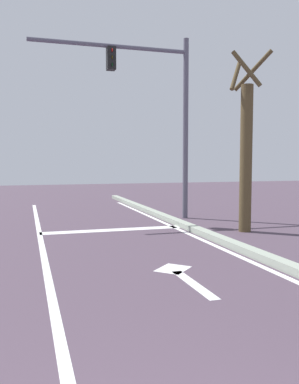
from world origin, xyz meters
The scene contains 8 objects.
lane_line_center centered at (-0.24, 6.00, 0.00)m, with size 0.12×20.00×0.01m, color silver.
lane_line_curbside centered at (3.20, 6.00, 0.00)m, with size 0.12×20.00×0.01m, color silver.
stop_bar centered at (1.55, 9.35, 0.00)m, with size 3.59×0.40×0.01m, color silver.
lane_arrow_stem centered at (1.73, 4.56, 0.00)m, with size 0.16×1.40×0.01m, color silver.
lane_arrow_head centered at (1.73, 5.41, 0.00)m, with size 0.56×0.44×0.01m, color silver.
curb_strip centered at (3.45, 6.00, 0.07)m, with size 0.24×24.00×0.14m, color #9AA493.
traffic_signal_mast centered at (3.13, 10.85, 3.65)m, with size 4.65×0.34×5.40m.
roadside_tree centered at (4.67, 8.20, 2.01)m, with size 1.08×1.12×4.44m.
Camera 1 is at (-0.53, -0.66, 1.75)m, focal length 37.87 mm.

